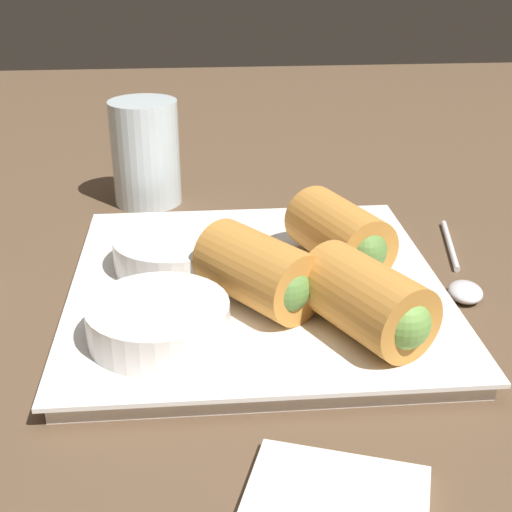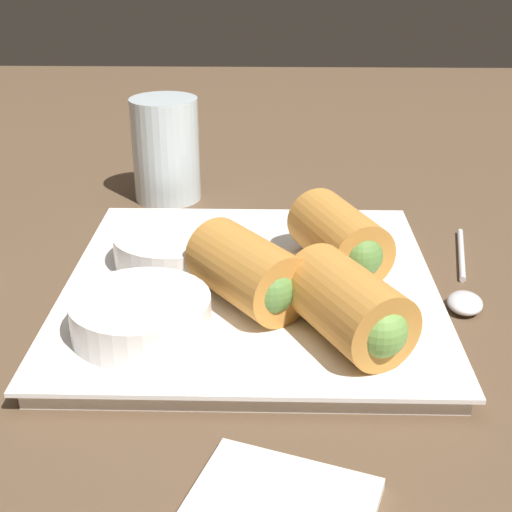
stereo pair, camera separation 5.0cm
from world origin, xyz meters
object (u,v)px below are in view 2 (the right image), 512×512
(serving_plate, at_px, (256,289))
(drinking_glass, at_px, (170,150))
(dipping_bowl_far, at_px, (147,314))
(spoon, at_px, (469,292))
(dipping_bowl_near, at_px, (178,247))

(serving_plate, relative_size, drinking_glass, 2.80)
(dipping_bowl_far, bearing_deg, serving_plate, -42.65)
(spoon, xyz_separation_m, drinking_glass, (0.20, 0.25, 0.05))
(dipping_bowl_far, distance_m, drinking_glass, 0.28)
(serving_plate, relative_size, dipping_bowl_far, 3.14)
(spoon, bearing_deg, dipping_bowl_near, 83.63)
(dipping_bowl_near, height_order, dipping_bowl_far, same)
(serving_plate, xyz_separation_m, dipping_bowl_far, (-0.07, 0.07, 0.02))
(spoon, bearing_deg, serving_plate, 91.55)
(dipping_bowl_far, xyz_separation_m, spoon, (0.08, -0.23, -0.02))
(dipping_bowl_far, bearing_deg, drinking_glass, 4.40)
(dipping_bowl_near, distance_m, spoon, 0.22)
(drinking_glass, bearing_deg, dipping_bowl_near, -170.83)
(serving_plate, xyz_separation_m, dipping_bowl_near, (0.03, 0.06, 0.02))
(dipping_bowl_far, xyz_separation_m, drinking_glass, (0.28, 0.02, 0.02))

